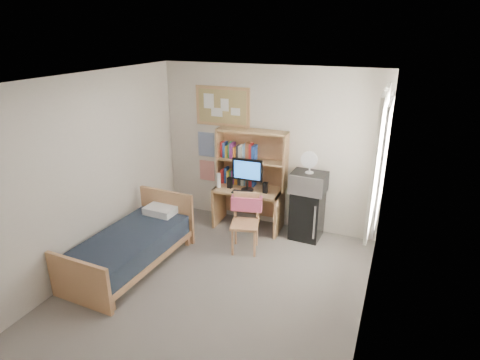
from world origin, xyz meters
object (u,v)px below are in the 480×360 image
at_px(desk, 248,208).
at_px(microwave, 309,182).
at_px(desk_chair, 245,224).
at_px(monitor, 247,175).
at_px(bed, 130,251).
at_px(bulletin_board, 223,106).
at_px(speaker_right, 265,188).
at_px(desk_fan, 310,163).
at_px(speaker_left, 230,183).
at_px(mini_fridge, 307,214).

height_order(desk, microwave, microwave).
height_order(desk_chair, monitor, monitor).
bearing_deg(bed, bulletin_board, 78.54).
bearing_deg(microwave, speaker_right, -171.07).
relative_size(monitor, desk_fan, 1.70).
distance_m(bulletin_board, speaker_left, 1.24).
relative_size(mini_fridge, speaker_left, 4.39).
xyz_separation_m(monitor, microwave, (0.96, 0.08, -0.01)).
height_order(bulletin_board, bed, bulletin_board).
bearing_deg(speaker_left, bed, -116.62).
xyz_separation_m(bulletin_board, microwave, (1.53, -0.26, -0.99)).
height_order(bulletin_board, speaker_left, bulletin_board).
xyz_separation_m(desk, bed, (-1.07, -1.73, -0.10)).
xyz_separation_m(bulletin_board, desk_fan, (1.53, -0.26, -0.69)).
height_order(speaker_left, desk_fan, desk_fan).
bearing_deg(desk, desk_chair, -74.40).
height_order(desk, bed, desk).
distance_m(desk, speaker_left, 0.53).
distance_m(bulletin_board, bed, 2.67).
xyz_separation_m(monitor, desk_fan, (0.96, 0.08, 0.29)).
bearing_deg(mini_fridge, desk, -174.81).
bearing_deg(monitor, desk_chair, -73.08).
xyz_separation_m(speaker_right, microwave, (0.66, 0.07, 0.16)).
bearing_deg(desk, bulletin_board, 151.77).
height_order(bulletin_board, speaker_right, bulletin_board).
relative_size(speaker_left, speaker_right, 1.02).
distance_m(desk_chair, speaker_right, 0.75).
height_order(desk, speaker_left, speaker_left).
bearing_deg(speaker_left, desk, 11.31).
distance_m(speaker_left, speaker_right, 0.60).
distance_m(speaker_right, microwave, 0.69).
distance_m(bed, monitor, 2.10).
distance_m(bulletin_board, speaker_right, 1.48).
bearing_deg(speaker_right, microwave, 4.39).
bearing_deg(speaker_left, monitor, 0.00).
bearing_deg(microwave, bed, -136.47).
bearing_deg(mini_fridge, desk_chair, -131.33).
relative_size(desk, microwave, 2.09).
xyz_separation_m(desk, desk_fan, (0.96, 0.02, 0.89)).
bearing_deg(speaker_left, speaker_right, 0.00).
bearing_deg(monitor, speaker_left, -180.00).
distance_m(bed, desk_fan, 2.86).
bearing_deg(bed, speaker_left, 67.58).
distance_m(desk_chair, bed, 1.65).
xyz_separation_m(speaker_left, desk_fan, (1.26, 0.09, 0.47)).
height_order(monitor, microwave, monitor).
relative_size(microwave, desk_fan, 1.69).
xyz_separation_m(desk, speaker_right, (0.30, -0.05, 0.43)).
bearing_deg(desk, speaker_right, -11.31).
height_order(desk, monitor, monitor).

